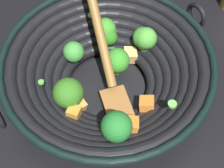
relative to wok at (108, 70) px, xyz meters
The scene contains 2 objects.
ground_plane 0.07m from the wok, 121.94° to the left, with size 4.00×4.00×0.00m, color black.
wok is the anchor object (origin of this frame).
Camera 1 is at (-0.14, 0.34, 0.57)m, focal length 51.16 mm.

